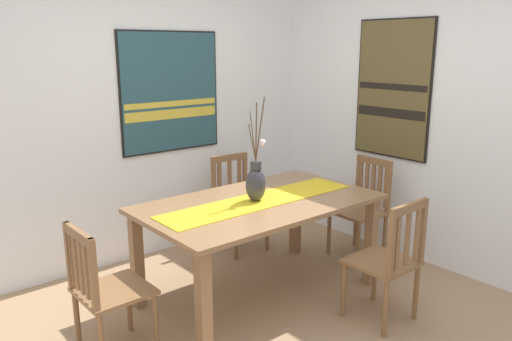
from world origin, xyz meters
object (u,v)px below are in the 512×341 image
at_px(chair_0, 237,202).
at_px(painting_on_back_wall, 170,92).
at_px(centerpiece_vase, 256,182).
at_px(chair_1, 363,206).
at_px(chair_3, 389,260).
at_px(chair_2, 104,288).
at_px(dining_table, 259,214).
at_px(painting_on_side_wall, 393,89).

xyz_separation_m(chair_0, painting_on_back_wall, (-0.45, 0.41, 1.04)).
bearing_deg(centerpiece_vase, chair_1, -0.63).
bearing_deg(centerpiece_vase, chair_3, -62.08).
relative_size(centerpiece_vase, chair_0, 0.87).
xyz_separation_m(chair_1, painting_on_back_wall, (-1.23, 1.29, 1.02)).
bearing_deg(chair_0, chair_2, -152.77).
relative_size(dining_table, chair_3, 1.97).
relative_size(chair_1, chair_3, 1.00).
relative_size(centerpiece_vase, painting_on_back_wall, 0.72).
bearing_deg(centerpiece_vase, chair_0, 60.35).
height_order(centerpiece_vase, painting_on_back_wall, painting_on_back_wall).
height_order(dining_table, chair_3, chair_3).
bearing_deg(chair_1, painting_on_back_wall, 133.60).
distance_m(chair_0, painting_on_back_wall, 1.20).
xyz_separation_m(dining_table, chair_0, (0.47, 0.88, -0.21)).
distance_m(chair_3, painting_on_side_wall, 1.75).
height_order(chair_1, painting_on_side_wall, painting_on_side_wall).
height_order(centerpiece_vase, chair_1, centerpiece_vase).
bearing_deg(chair_3, painting_on_back_wall, 101.01).
distance_m(dining_table, chair_0, 1.01).
bearing_deg(chair_2, painting_on_back_wall, 45.42).
xyz_separation_m(chair_0, chair_2, (-1.72, -0.88, 0.00)).
bearing_deg(chair_2, chair_0, 27.23).
bearing_deg(chair_1, chair_3, -133.02).
relative_size(centerpiece_vase, chair_3, 0.87).
distance_m(centerpiece_vase, chair_0, 1.10).
bearing_deg(dining_table, chair_2, -179.56).
bearing_deg(painting_on_back_wall, dining_table, -90.85).
bearing_deg(chair_1, chair_0, 131.54).
height_order(centerpiece_vase, chair_3, centerpiece_vase).
relative_size(chair_2, chair_3, 0.97).
distance_m(dining_table, chair_2, 1.27).
bearing_deg(dining_table, chair_1, -0.27).
distance_m(dining_table, chair_1, 1.26).
xyz_separation_m(painting_on_back_wall, painting_on_side_wall, (1.53, -1.32, 0.03)).
bearing_deg(chair_2, dining_table, 0.44).
bearing_deg(centerpiece_vase, painting_on_side_wall, -1.69).
bearing_deg(chair_0, chair_1, -48.46).
relative_size(chair_0, painting_on_side_wall, 0.73).
bearing_deg(chair_0, painting_on_side_wall, -40.01).
height_order(chair_3, painting_on_back_wall, painting_on_back_wall).
relative_size(dining_table, centerpiece_vase, 2.27).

